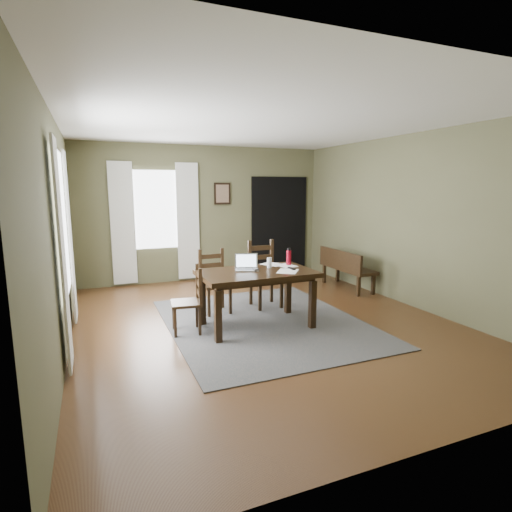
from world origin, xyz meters
name	(u,v)px	position (x,y,z in m)	size (l,w,h in m)	color
ground	(264,323)	(0.00, 0.00, -0.01)	(5.00, 6.00, 0.01)	#492C16
room_shell	(265,193)	(0.00, 0.00, 1.80)	(5.02, 6.02, 2.71)	brown
rug	(264,322)	(0.00, 0.00, 0.01)	(2.60, 3.20, 0.01)	#414141
dining_table	(257,278)	(-0.16, -0.12, 0.68)	(1.53, 0.92, 0.76)	black
chair_end	(190,301)	(-1.05, 0.00, 0.43)	(0.42, 0.42, 0.87)	black
chair_back_left	(214,282)	(-0.50, 0.73, 0.47)	(0.43, 0.43, 0.94)	black
chair_back_right	(264,275)	(0.32, 0.74, 0.51)	(0.46, 0.46, 1.04)	black
bench	(345,266)	(2.15, 1.18, 0.44)	(0.42, 1.29, 0.73)	black
laptop	(246,266)	(-0.25, 0.04, 0.83)	(0.37, 0.33, 0.21)	#B7B7BC
computer_mouse	(256,270)	(-0.17, -0.10, 0.79)	(0.06, 0.10, 0.03)	#3F3F42
tv_remote	(292,269)	(0.33, -0.17, 0.78)	(0.05, 0.17, 0.02)	black
drinking_glass	(269,263)	(0.09, 0.03, 0.84)	(0.07, 0.07, 0.15)	silver
water_bottle	(289,257)	(0.44, 0.12, 0.88)	(0.09, 0.09, 0.24)	#AF0D24
paper_b	(288,271)	(0.22, -0.28, 0.77)	(0.25, 0.33, 0.00)	white
paper_c	(272,264)	(0.23, 0.24, 0.77)	(0.23, 0.30, 0.00)	white
paper_d	(286,266)	(0.38, 0.08, 0.77)	(0.23, 0.30, 0.00)	white
window_left	(62,224)	(-2.47, 0.20, 1.45)	(0.01, 1.30, 1.70)	white
window_back	(156,210)	(-1.00, 2.97, 1.45)	(1.00, 0.01, 1.50)	white
curtain_left_near	(63,257)	(-2.44, -0.62, 1.20)	(0.03, 0.48, 2.30)	silver
curtain_left_far	(70,238)	(-2.44, 1.02, 1.20)	(0.03, 0.48, 2.30)	silver
curtain_back_left	(123,224)	(-1.62, 2.94, 1.20)	(0.44, 0.03, 2.30)	silver
curtain_back_right	(188,222)	(-0.38, 2.94, 1.20)	(0.44, 0.03, 2.30)	silver
framed_picture	(222,194)	(0.35, 2.97, 1.75)	(0.34, 0.03, 0.44)	black
doorway_back	(279,225)	(1.65, 2.97, 1.05)	(1.30, 0.03, 2.10)	black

